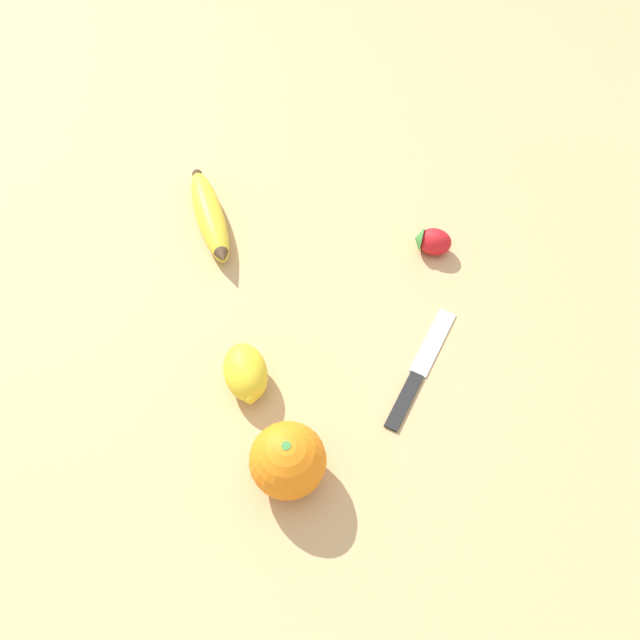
% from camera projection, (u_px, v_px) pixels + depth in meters
% --- Properties ---
extents(ground_plane, '(3.00, 3.00, 0.00)m').
position_uv_depth(ground_plane, '(258.00, 361.00, 0.76)').
color(ground_plane, tan).
extents(banana, '(0.16, 0.14, 0.04)m').
position_uv_depth(banana, '(210.00, 216.00, 0.87)').
color(banana, yellow).
rests_on(banana, ground_plane).
extents(orange, '(0.08, 0.08, 0.08)m').
position_uv_depth(orange, '(288.00, 460.00, 0.65)').
color(orange, orange).
rests_on(orange, ground_plane).
extents(strawberry, '(0.04, 0.05, 0.04)m').
position_uv_depth(strawberry, '(432.00, 241.00, 0.85)').
color(strawberry, red).
rests_on(strawberry, ground_plane).
extents(lemon, '(0.09, 0.09, 0.05)m').
position_uv_depth(lemon, '(243.00, 372.00, 0.73)').
color(lemon, yellow).
rests_on(lemon, ground_plane).
extents(paring_knife, '(0.18, 0.04, 0.01)m').
position_uv_depth(paring_knife, '(419.00, 371.00, 0.75)').
color(paring_knife, silver).
rests_on(paring_knife, ground_plane).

